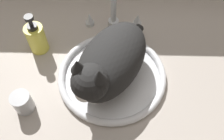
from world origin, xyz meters
TOP-DOWN VIEW (x-y plane):
  - countertop at (0.00, 0.00)cm, footprint 122.48×77.78cm
  - sink_basin at (-0.02, -4.11)cm, footprint 35.06×35.06cm
  - faucet at (-0.02, 18.77)cm, footprint 21.07×9.15cm
  - cat at (-0.95, -5.94)cm, footprint 29.00×36.69cm
  - metal_jar at (-25.79, -15.71)cm, footprint 5.76×5.76cm
  - soap_pump_bottle at (-25.75, 7.28)cm, footprint 6.25×6.25cm

SIDE VIEW (x-z plane):
  - countertop at x=0.00cm, z-range 0.00..3.00cm
  - sink_basin at x=-0.02cm, z-range 2.85..5.06cm
  - metal_jar at x=-25.79cm, z-range 3.02..9.78cm
  - soap_pump_bottle at x=-25.75cm, z-range 0.97..16.29cm
  - faucet at x=-0.02cm, z-range 0.43..20.49cm
  - cat at x=-0.95cm, z-range 3.36..22.58cm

